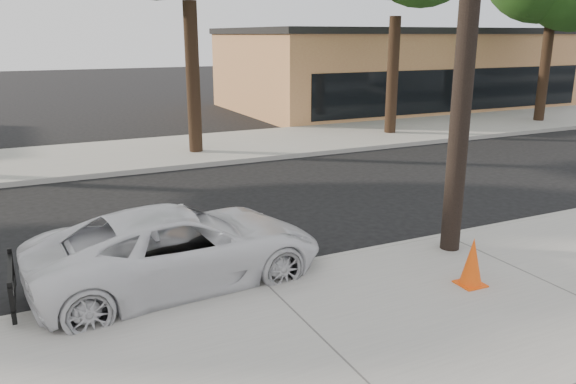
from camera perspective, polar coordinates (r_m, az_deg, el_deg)
The scene contains 7 objects.
ground at distance 11.19m, azimuth -7.66°, elevation -4.73°, with size 120.00×120.00×0.00m, color black.
near_sidewalk at distance 7.55m, azimuth 2.92°, elevation -14.58°, with size 90.00×4.40×0.15m, color gray.
far_sidewalk at distance 19.16m, azimuth -15.65°, elevation 3.67°, with size 90.00×5.00×0.15m, color gray.
curb_near at distance 9.33m, azimuth -3.60°, elevation -8.40°, with size 90.00×0.12×0.16m, color #9E9B93.
building_main at distance 32.35m, azimuth 10.99°, elevation 12.11°, with size 18.00×10.00×4.00m, color #B8754C.
police_cruiser at distance 9.06m, azimuth -10.94°, elevation -5.55°, with size 2.12×4.60×1.28m, color white.
traffic_cone at distance 9.10m, azimuth 18.20°, elevation -6.80°, with size 0.40×0.40×0.77m.
Camera 1 is at (-3.15, -10.01, 3.88)m, focal length 35.00 mm.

